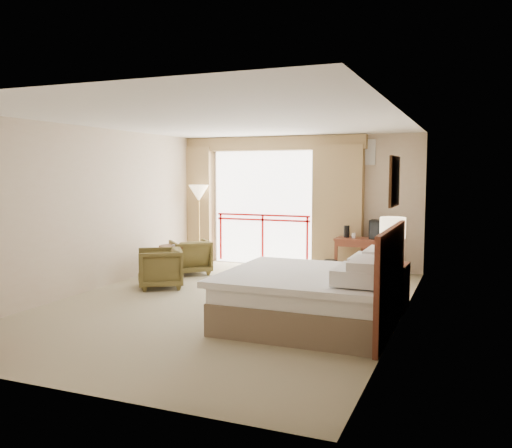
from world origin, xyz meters
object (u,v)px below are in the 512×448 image
at_px(armchair_far, 191,274).
at_px(armchair_near, 160,288).
at_px(table_lamp, 393,229).
at_px(desk, 365,246).
at_px(bed, 314,296).
at_px(floor_lamp, 199,196).
at_px(wastebasket, 331,268).
at_px(tv, 381,230).
at_px(nightstand, 391,286).
at_px(side_table, 173,255).

height_order(armchair_far, armchair_near, armchair_near).
xyz_separation_m(table_lamp, desk, (-0.84, 2.43, -0.61)).
height_order(bed, floor_lamp, floor_lamp).
bearing_deg(floor_lamp, armchair_near, -77.48).
bearing_deg(floor_lamp, wastebasket, -5.91).
bearing_deg(tv, armchair_near, -156.63).
distance_m(bed, table_lamp, 1.67).
relative_size(desk, floor_lamp, 0.64).
distance_m(tv, armchair_near, 4.20).
relative_size(nightstand, floor_lamp, 0.39).
xyz_separation_m(table_lamp, tv, (-0.54, 2.38, -0.27)).
height_order(nightstand, desk, desk).
height_order(bed, armchair_near, bed).
height_order(nightstand, armchair_far, nightstand).
bearing_deg(nightstand, desk, 110.47).
xyz_separation_m(tv, floor_lamp, (-3.84, -0.00, 0.57)).
relative_size(wastebasket, armchair_far, 0.42).
bearing_deg(table_lamp, nightstand, -90.00).
bearing_deg(desk, table_lamp, -69.81).
relative_size(wastebasket, floor_lamp, 0.18).
bearing_deg(wastebasket, bed, -79.40).
relative_size(table_lamp, wastebasket, 2.10).
relative_size(bed, floor_lamp, 1.26).
distance_m(nightstand, armchair_near, 3.86).
bearing_deg(armchair_near, desk, 95.75).
bearing_deg(tv, table_lamp, -90.22).
bearing_deg(wastebasket, table_lamp, -55.57).
relative_size(tv, armchair_near, 0.54).
distance_m(armchair_far, side_table, 0.55).
bearing_deg(armchair_far, table_lamp, 119.63).
height_order(armchair_near, side_table, side_table).
height_order(nightstand, tv, tv).
bearing_deg(nightstand, table_lamp, 91.72).
relative_size(bed, tv, 5.35).
height_order(desk, tv, tv).
distance_m(nightstand, armchair_far, 4.21).
bearing_deg(side_table, tv, 21.71).
relative_size(tv, side_table, 0.69).
xyz_separation_m(bed, side_table, (-3.37, 2.18, 0.02)).
xyz_separation_m(armchair_far, floor_lamp, (-0.40, 1.11, 1.45)).
xyz_separation_m(nightstand, wastebasket, (-1.42, 2.12, -0.18)).
height_order(nightstand, wastebasket, nightstand).
distance_m(armchair_far, armchair_near, 1.33).
bearing_deg(side_table, wastebasket, 22.40).
xyz_separation_m(bed, table_lamp, (0.80, 1.24, 0.78)).
xyz_separation_m(tv, armchair_far, (-3.44, -1.11, -0.88)).
bearing_deg(table_lamp, tv, 102.85).
height_order(table_lamp, side_table, table_lamp).
distance_m(bed, side_table, 4.02).
relative_size(nightstand, armchair_far, 0.91).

